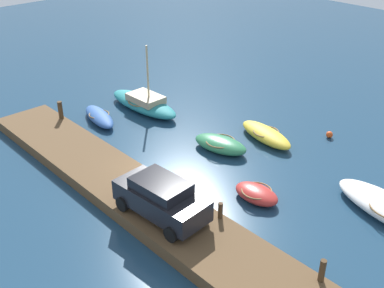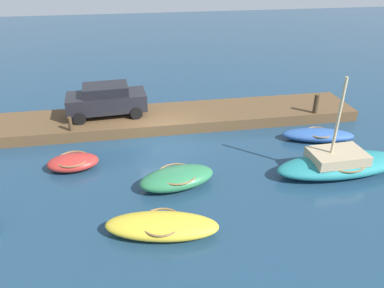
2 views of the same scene
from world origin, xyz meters
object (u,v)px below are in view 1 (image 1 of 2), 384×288
object	(u,v)px
rowboat_green	(220,144)
dinghy_red	(256,194)
mooring_post_mid_west	(220,210)
marker_buoy	(329,135)
rowboat_blue	(99,117)
sailboat_teal	(144,103)
parked_car	(161,198)
rowboat_yellow	(266,134)
mooring_post_mid_east	(322,271)
mooring_post_west	(60,110)

from	to	relation	value
rowboat_green	dinghy_red	world-z (taller)	rowboat_green
mooring_post_mid_west	marker_buoy	world-z (taller)	mooring_post_mid_west
mooring_post_mid_west	rowboat_blue	bearing A→B (deg)	170.39
sailboat_teal	marker_buoy	bearing A→B (deg)	26.25
sailboat_teal	parked_car	distance (m)	12.06
rowboat_blue	parked_car	distance (m)	11.19
mooring_post_mid_west	parked_car	size ratio (longest dim) A/B	0.17
rowboat_yellow	mooring_post_mid_west	size ratio (longest dim) A/B	5.62
rowboat_blue	mooring_post_mid_west	xyz separation A→B (m)	(12.26, -2.07, 0.65)
dinghy_red	parked_car	world-z (taller)	parked_car
rowboat_yellow	dinghy_red	bearing A→B (deg)	-43.25
rowboat_green	marker_buoy	xyz separation A→B (m)	(3.20, 5.64, -0.20)
dinghy_red	rowboat_yellow	xyz separation A→B (m)	(-3.44, 4.87, 0.01)
mooring_post_mid_west	rowboat_yellow	bearing A→B (deg)	116.42
marker_buoy	parked_car	bearing A→B (deg)	-91.40
mooring_post_mid_east	rowboat_green	bearing A→B (deg)	153.07
rowboat_green	parked_car	xyz separation A→B (m)	(2.90, -6.52, 1.09)
dinghy_red	parked_car	distance (m)	4.78
mooring_post_mid_west	mooring_post_mid_east	distance (m)	4.87
dinghy_red	marker_buoy	size ratio (longest dim) A/B	5.88
sailboat_teal	dinghy_red	distance (m)	11.62
mooring_post_mid_west	sailboat_teal	bearing A→B (deg)	156.51
rowboat_blue	mooring_post_mid_west	world-z (taller)	mooring_post_mid_west
mooring_post_mid_west	marker_buoy	xyz separation A→B (m)	(-1.48, 10.49, -0.76)
rowboat_blue	mooring_post_mid_west	bearing A→B (deg)	3.31
mooring_post_mid_west	parked_car	xyz separation A→B (m)	(-1.78, -1.67, 0.53)
dinghy_red	mooring_post_west	xyz separation A→B (m)	(-12.71, -2.74, 0.79)
dinghy_red	mooring_post_west	distance (m)	13.03
dinghy_red	marker_buoy	distance (m)	7.83
sailboat_teal	marker_buoy	xyz separation A→B (m)	(10.24, 5.40, -0.30)
rowboat_blue	parked_car	world-z (taller)	parked_car
parked_car	marker_buoy	size ratio (longest dim) A/B	11.14
sailboat_teal	mooring_post_mid_east	bearing A→B (deg)	-18.62
mooring_post_mid_east	parked_car	distance (m)	6.87
mooring_post_mid_west	mooring_post_mid_east	world-z (taller)	mooring_post_mid_east
sailboat_teal	rowboat_yellow	xyz separation A→B (m)	(7.94, 2.52, -0.14)
mooring_post_west	marker_buoy	bearing A→B (deg)	42.20
mooring_post_west	parked_car	xyz separation A→B (m)	(11.27, -1.67, 0.36)
rowboat_blue	rowboat_green	size ratio (longest dim) A/B	1.11
rowboat_blue	rowboat_green	distance (m)	8.07
rowboat_yellow	mooring_post_mid_west	bearing A→B (deg)	-52.07
rowboat_yellow	mooring_post_mid_east	distance (m)	11.54
rowboat_green	mooring_post_mid_west	distance (m)	6.76
dinghy_red	rowboat_yellow	bearing A→B (deg)	123.40
rowboat_green	rowboat_yellow	world-z (taller)	rowboat_green
mooring_post_mid_west	parked_car	distance (m)	2.49
parked_car	mooring_post_mid_east	bearing A→B (deg)	9.99
rowboat_blue	mooring_post_west	xyz separation A→B (m)	(-0.79, -2.07, 0.81)
mooring_post_west	sailboat_teal	bearing A→B (deg)	75.36
sailboat_teal	mooring_post_west	world-z (taller)	sailboat_teal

